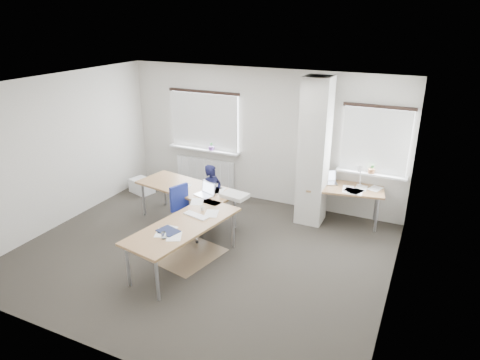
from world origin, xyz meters
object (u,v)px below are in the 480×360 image
at_px(task_chair, 187,225).
at_px(desk_main, 188,206).
at_px(desk_side, 345,189).
at_px(person, 212,195).

bearing_deg(task_chair, desk_main, -16.75).
bearing_deg(desk_main, task_chair, 152.74).
bearing_deg(desk_side, desk_main, -149.95).
distance_m(desk_main, person, 0.78).
bearing_deg(desk_main, desk_side, 50.05).
bearing_deg(person, desk_main, -170.50).
relative_size(desk_main, task_chair, 3.04).
bearing_deg(task_chair, desk_side, 58.04).
distance_m(desk_main, task_chair, 0.44).
height_order(task_chair, person, person).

